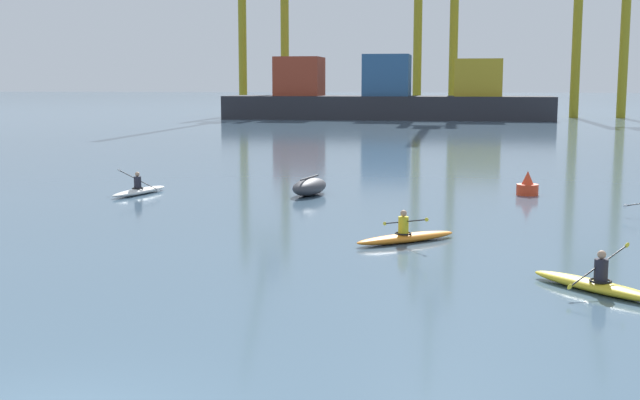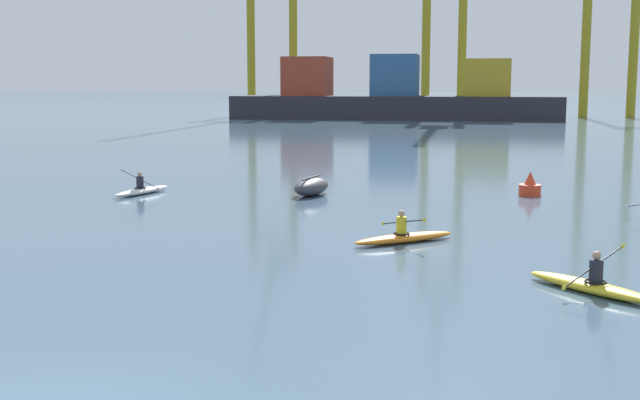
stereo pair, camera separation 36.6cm
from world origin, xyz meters
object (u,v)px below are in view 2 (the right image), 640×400
(channel_buoy, at_px, (530,187))
(kayak_white, at_px, (142,190))
(capsized_dinghy, at_px, (311,187))
(kayak_orange, at_px, (404,237))
(kayak_yellow, at_px, (592,285))
(gantry_crane_west, at_px, (271,1))
(container_barge, at_px, (394,97))

(channel_buoy, bearing_deg, kayak_white, -170.79)
(capsized_dinghy, xyz_separation_m, kayak_orange, (4.61, -9.46, -0.18))
(kayak_yellow, height_order, kayak_white, kayak_white)
(kayak_orange, bearing_deg, gantry_crane_west, 106.20)
(kayak_yellow, relative_size, kayak_white, 0.83)
(kayak_white, bearing_deg, container_barge, 87.28)
(capsized_dinghy, bearing_deg, kayak_yellow, -57.62)
(channel_buoy, relative_size, kayak_orange, 0.33)
(container_barge, xyz_separation_m, kayak_orange, (8.14, -82.05, -2.61))
(container_barge, xyz_separation_m, kayak_yellow, (12.71, -87.06, -2.61))
(container_barge, distance_m, kayak_yellow, 88.03)
(container_barge, bearing_deg, kayak_orange, -84.33)
(container_barge, height_order, kayak_white, container_barge)
(container_barge, height_order, gantry_crane_west, gantry_crane_west)
(channel_buoy, bearing_deg, gantry_crane_west, 110.83)
(kayak_orange, bearing_deg, kayak_white, 144.02)
(container_barge, distance_m, channel_buoy, 72.13)
(channel_buoy, distance_m, kayak_white, 16.12)
(container_barge, distance_m, capsized_dinghy, 72.72)
(gantry_crane_west, xyz_separation_m, kayak_orange, (27.35, -94.15, -16.12))
(kayak_orange, bearing_deg, channel_buoy, 68.84)
(gantry_crane_west, distance_m, kayak_white, 88.60)
(capsized_dinghy, xyz_separation_m, channel_buoy, (8.88, 1.57, 0.01))
(capsized_dinghy, bearing_deg, channel_buoy, 10.05)
(gantry_crane_west, height_order, kayak_yellow, gantry_crane_west)
(capsized_dinghy, xyz_separation_m, kayak_yellow, (9.18, -14.47, -0.18))
(channel_buoy, bearing_deg, kayak_yellow, -88.93)
(channel_buoy, relative_size, kayak_white, 0.29)
(container_barge, height_order, channel_buoy, container_barge)
(capsized_dinghy, xyz_separation_m, kayak_white, (-7.03, -1.01, -0.18))
(capsized_dinghy, bearing_deg, container_barge, 92.78)
(container_barge, xyz_separation_m, channel_buoy, (12.41, -71.02, -2.42))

